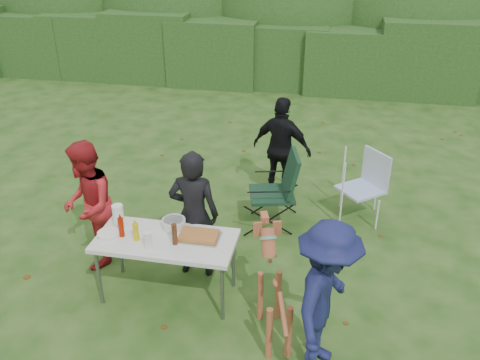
% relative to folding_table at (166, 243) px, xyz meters
% --- Properties ---
extents(ground, '(80.00, 80.00, 0.00)m').
position_rel_folding_table_xyz_m(ground, '(0.26, 0.26, -0.69)').
color(ground, '#1E4211').
extents(hedge_row, '(22.00, 1.40, 1.70)m').
position_rel_folding_table_xyz_m(hedge_row, '(0.26, 8.26, 0.16)').
color(hedge_row, '#23471C').
rests_on(hedge_row, ground).
extents(shrub_backdrop, '(20.00, 2.60, 3.20)m').
position_rel_folding_table_xyz_m(shrub_backdrop, '(0.26, 9.86, 0.91)').
color(shrub_backdrop, '#3D6628').
rests_on(shrub_backdrop, ground).
extents(folding_table, '(1.50, 0.70, 0.74)m').
position_rel_folding_table_xyz_m(folding_table, '(0.00, 0.00, 0.00)').
color(folding_table, silver).
rests_on(folding_table, ground).
extents(person_cook, '(0.59, 0.40, 1.57)m').
position_rel_folding_table_xyz_m(person_cook, '(0.19, 0.47, 0.10)').
color(person_cook, black).
rests_on(person_cook, ground).
extents(person_red_jacket, '(0.83, 0.93, 1.57)m').
position_rel_folding_table_xyz_m(person_red_jacket, '(-1.09, 0.43, 0.10)').
color(person_red_jacket, '#AE1E24').
rests_on(person_red_jacket, ground).
extents(person_black_puffy, '(0.98, 0.63, 1.55)m').
position_rel_folding_table_xyz_m(person_black_puffy, '(0.94, 2.54, 0.09)').
color(person_black_puffy, black).
rests_on(person_black_puffy, ground).
extents(child, '(0.79, 1.11, 1.55)m').
position_rel_folding_table_xyz_m(child, '(1.72, -0.69, 0.09)').
color(child, '#181C4E').
rests_on(child, ground).
extents(dog, '(0.74, 1.16, 1.02)m').
position_rel_folding_table_xyz_m(dog, '(1.23, -0.42, -0.18)').
color(dog, '#A55635').
rests_on(dog, ground).
extents(camping_chair, '(0.81, 0.81, 1.07)m').
position_rel_folding_table_xyz_m(camping_chair, '(0.92, 1.68, -0.15)').
color(camping_chair, '#163622').
rests_on(camping_chair, ground).
extents(lawn_chair, '(0.81, 0.81, 0.98)m').
position_rel_folding_table_xyz_m(lawn_chair, '(2.09, 2.10, -0.20)').
color(lawn_chair, '#6287E2').
rests_on(lawn_chair, ground).
extents(food_tray, '(0.45, 0.30, 0.02)m').
position_rel_folding_table_xyz_m(food_tray, '(0.35, 0.08, 0.06)').
color(food_tray, '#B7B7BA').
rests_on(food_tray, folding_table).
extents(focaccia_bread, '(0.40, 0.26, 0.04)m').
position_rel_folding_table_xyz_m(focaccia_bread, '(0.35, 0.08, 0.09)').
color(focaccia_bread, '#B56E32').
rests_on(focaccia_bread, food_tray).
extents(mustard_bottle, '(0.06, 0.06, 0.20)m').
position_rel_folding_table_xyz_m(mustard_bottle, '(-0.29, -0.08, 0.15)').
color(mustard_bottle, '#D1B305').
rests_on(mustard_bottle, folding_table).
extents(ketchup_bottle, '(0.06, 0.06, 0.22)m').
position_rel_folding_table_xyz_m(ketchup_bottle, '(-0.47, -0.04, 0.16)').
color(ketchup_bottle, '#9B1400').
rests_on(ketchup_bottle, folding_table).
extents(beer_bottle, '(0.06, 0.06, 0.24)m').
position_rel_folding_table_xyz_m(beer_bottle, '(0.13, -0.07, 0.17)').
color(beer_bottle, '#47230F').
rests_on(beer_bottle, folding_table).
extents(paper_towel_roll, '(0.12, 0.12, 0.26)m').
position_rel_folding_table_xyz_m(paper_towel_roll, '(-0.58, 0.15, 0.18)').
color(paper_towel_roll, white).
rests_on(paper_towel_roll, folding_table).
extents(cup_stack, '(0.08, 0.08, 0.18)m').
position_rel_folding_table_xyz_m(cup_stack, '(-0.12, -0.18, 0.14)').
color(cup_stack, white).
rests_on(cup_stack, folding_table).
extents(pasta_bowl, '(0.26, 0.26, 0.10)m').
position_rel_folding_table_xyz_m(pasta_bowl, '(0.02, 0.24, 0.10)').
color(pasta_bowl, silver).
rests_on(pasta_bowl, folding_table).
extents(plate_stack, '(0.24, 0.24, 0.05)m').
position_rel_folding_table_xyz_m(plate_stack, '(-0.61, -0.07, 0.08)').
color(plate_stack, white).
rests_on(plate_stack, folding_table).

